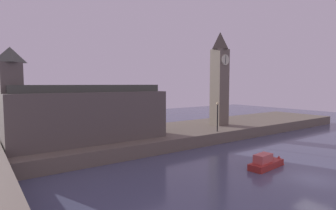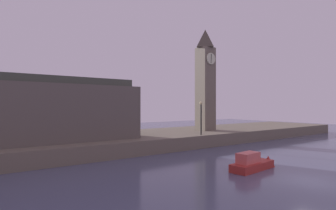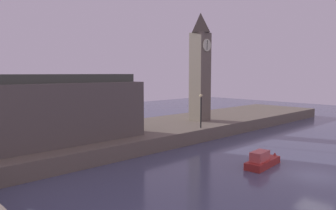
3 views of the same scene
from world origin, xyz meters
TOP-DOWN VIEW (x-y plane):
  - ground_plane at (0.00, 0.00)m, footprint 120.00×120.00m
  - far_embankment at (0.00, 20.00)m, footprint 70.00×12.00m
  - clock_tower at (8.65, 19.09)m, footprint 2.35×2.39m
  - parliament_hall at (-12.65, 19.12)m, footprint 17.23×5.70m
  - streetlamp at (4.00, 14.94)m, footprint 0.36×0.36m
  - boat_dinghy_red at (-0.03, 4.24)m, footprint 4.97×1.83m

SIDE VIEW (x-z plane):
  - ground_plane at x=0.00m, z-range 0.00..0.00m
  - boat_dinghy_red at x=-0.03m, z-range -0.33..1.27m
  - far_embankment at x=0.00m, z-range 0.00..1.50m
  - streetlamp at x=4.00m, z-range 1.99..6.00m
  - parliament_hall at x=-12.65m, z-range -0.35..9.65m
  - clock_tower at x=8.65m, z-range 1.73..16.22m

